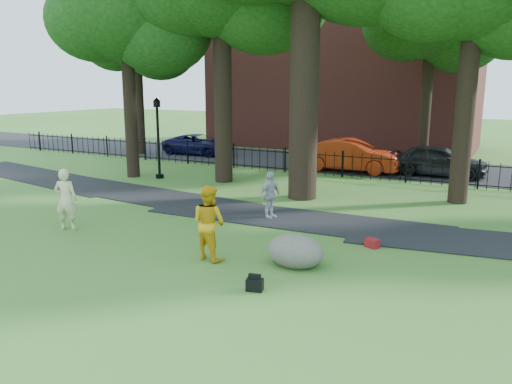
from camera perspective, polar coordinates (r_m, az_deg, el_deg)
The scene contains 15 objects.
ground at distance 13.74m, azimuth -6.01°, elevation -6.44°, with size 120.00×120.00×0.00m, color #436A25.
footpath at distance 16.57m, azimuth 4.38°, elevation -3.14°, with size 36.00×2.60×0.03m, color black.
street at distance 28.12m, azimuth 12.31°, elevation 2.98°, with size 80.00×7.00×0.02m, color black.
iron_fence at distance 24.23m, azimuth 9.83°, elevation 3.07°, with size 44.00×0.04×1.20m.
brick_building at distance 36.62m, azimuth 9.99°, elevation 14.59°, with size 18.00×8.00×12.00m, color brown.
woman at distance 16.26m, azimuth -20.90°, elevation -0.78°, with size 0.69×0.45×1.90m, color beige.
man at distance 12.67m, azimuth -5.39°, elevation -3.49°, with size 0.93×0.73×1.92m, color gold.
pedestrian at distance 16.48m, azimuth 1.57°, elevation -0.36°, with size 0.93×0.39×1.58m, color #B7B7BC.
boulder at distance 12.35m, azimuth 4.51°, elevation -6.51°, with size 1.44×1.08×0.84m, color #6C655A.
lamppost at distance 23.92m, azimuth -11.11°, elevation 5.94°, with size 0.38×0.38×3.78m.
backpack at distance 10.97m, azimuth -0.15°, elevation -10.55°, with size 0.36×0.22×0.27m, color black.
red_bag at distance 14.06m, azimuth 13.14°, elevation -5.72°, with size 0.37×0.23×0.25m, color maroon.
red_sedan at distance 25.88m, azimuth 10.75°, elevation 4.12°, with size 1.74×5.00×1.65m, color #9B250B.
navy_van at distance 31.92m, azimuth -6.53°, elevation 5.42°, with size 2.13×4.61×1.28m, color #0C0C3D.
grey_car at distance 25.71m, azimuth 20.09°, elevation 3.42°, with size 1.82×4.53×1.55m, color black.
Camera 1 is at (7.26, -10.81, 4.38)m, focal length 35.00 mm.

